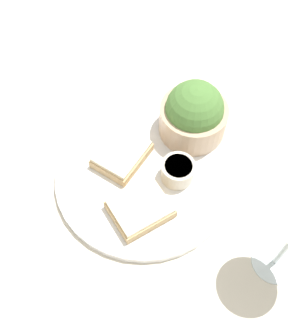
{
  "coord_description": "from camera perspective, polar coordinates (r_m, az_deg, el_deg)",
  "views": [
    {
      "loc": [
        0.33,
        0.14,
        0.64
      ],
      "look_at": [
        0.0,
        0.0,
        0.03
      ],
      "focal_mm": 45.0,
      "sensor_mm": 36.0,
      "label": 1
    }
  ],
  "objects": [
    {
      "name": "salad_bowl",
      "position": [
        0.74,
        6.75,
        7.29
      ],
      "size": [
        0.12,
        0.12,
        0.11
      ],
      "color": "tan",
      "rests_on": "dinner_plate"
    },
    {
      "name": "ground_plane",
      "position": [
        0.73,
        0.0,
        -1.36
      ],
      "size": [
        4.0,
        4.0,
        0.0
      ],
      "primitive_type": "plane",
      "color": "beige"
    },
    {
      "name": "cheese_toast_far",
      "position": [
        0.67,
        -0.53,
        -5.49
      ],
      "size": [
        0.12,
        0.12,
        0.03
      ],
      "color": "tan",
      "rests_on": "dinner_plate"
    },
    {
      "name": "sauce_ramekin",
      "position": [
        0.7,
        4.61,
        -0.32
      ],
      "size": [
        0.06,
        0.06,
        0.04
      ],
      "color": "beige",
      "rests_on": "dinner_plate"
    },
    {
      "name": "dinner_plate",
      "position": [
        0.72,
        0.0,
        -1.09
      ],
      "size": [
        0.3,
        0.3,
        0.01
      ],
      "color": "white",
      "rests_on": "ground_plane"
    },
    {
      "name": "cheese_toast_near",
      "position": [
        0.72,
        -3.04,
        1.87
      ],
      "size": [
        0.1,
        0.09,
        0.03
      ],
      "color": "tan",
      "rests_on": "dinner_plate"
    }
  ]
}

